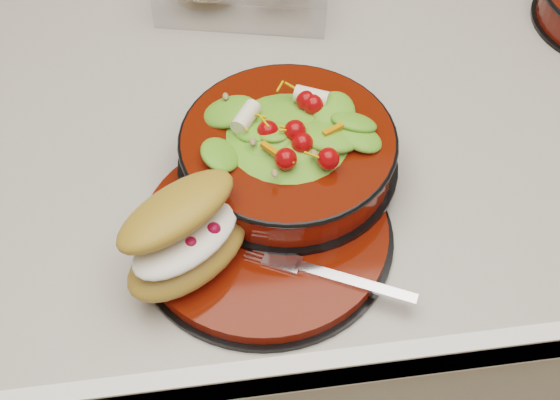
{
  "coord_description": "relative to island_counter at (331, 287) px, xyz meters",
  "views": [
    {
      "loc": [
        -0.19,
        -0.71,
        1.61
      ],
      "look_at": [
        -0.11,
        -0.18,
        0.94
      ],
      "focal_mm": 50.0,
      "sensor_mm": 36.0,
      "label": 1
    }
  ],
  "objects": [
    {
      "name": "dinner_plate",
      "position": [
        -0.13,
        -0.2,
        0.46
      ],
      "size": [
        0.29,
        0.29,
        0.02
      ],
      "rotation": [
        0.0,
        0.0,
        0.4
      ],
      "color": "black",
      "rests_on": "island_counter"
    },
    {
      "name": "island_counter",
      "position": [
        0.0,
        0.0,
        0.0
      ],
      "size": [
        1.24,
        0.74,
        0.9
      ],
      "color": "silver",
      "rests_on": "ground"
    },
    {
      "name": "salad_bowl",
      "position": [
        -0.1,
        -0.12,
        0.5
      ],
      "size": [
        0.26,
        0.26,
        0.11
      ],
      "rotation": [
        0.0,
        0.0,
        0.13
      ],
      "color": "black",
      "rests_on": "dinner_plate"
    },
    {
      "name": "croissant",
      "position": [
        -0.22,
        -0.23,
        0.51
      ],
      "size": [
        0.17,
        0.16,
        0.09
      ],
      "rotation": [
        0.0,
        0.0,
        0.63
      ],
      "color": "#B58037",
      "rests_on": "dinner_plate"
    },
    {
      "name": "fork",
      "position": [
        -0.07,
        -0.27,
        0.47
      ],
      "size": [
        0.16,
        0.09,
        0.0
      ],
      "rotation": [
        0.0,
        0.0,
        1.1
      ],
      "color": "silver",
      "rests_on": "dinner_plate"
    }
  ]
}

